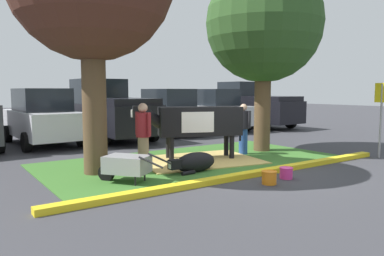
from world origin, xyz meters
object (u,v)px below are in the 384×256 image
at_px(pickup_truck_maroon, 251,106).
at_px(sedan_silver, 213,110).
at_px(shade_tree_right, 264,25).
at_px(pickup_truck_black, 108,111).
at_px(bucket_orange, 269,177).
at_px(cow_holstein, 196,122).
at_px(person_handler, 143,135).
at_px(person_visitor_near, 243,128).
at_px(parking_sign, 382,105).
at_px(wheelbarrow, 126,165).
at_px(bucket_pink, 286,173).
at_px(hatchback_white, 42,117).
at_px(sedan_blue, 169,112).
at_px(calf_lying, 195,162).

bearing_deg(pickup_truck_maroon, sedan_silver, -176.37).
relative_size(shade_tree_right, pickup_truck_black, 1.07).
relative_size(bucket_orange, pickup_truck_maroon, 0.06).
relative_size(cow_holstein, person_handler, 1.82).
bearing_deg(person_handler, bucket_orange, -58.13).
bearing_deg(sedan_silver, person_visitor_near, -120.73).
bearing_deg(parking_sign, pickup_truck_black, 119.50).
xyz_separation_m(wheelbarrow, bucket_orange, (2.40, -1.80, -0.24)).
bearing_deg(person_handler, shade_tree_right, 7.35).
bearing_deg(sedan_silver, bucket_orange, -121.82).
bearing_deg(wheelbarrow, pickup_truck_maroon, 34.83).
bearing_deg(sedan_silver, parking_sign, -94.80).
bearing_deg(bucket_pink, pickup_truck_black, 93.81).
bearing_deg(wheelbarrow, sedan_silver, 42.28).
relative_size(person_handler, parking_sign, 0.76).
bearing_deg(person_handler, person_visitor_near, 6.88).
distance_m(bucket_orange, hatchback_white, 9.09).
distance_m(parking_sign, sedan_silver, 8.84).
xyz_separation_m(bucket_pink, sedan_blue, (2.37, 8.93, 0.85)).
distance_m(parking_sign, bucket_pink, 4.49).
relative_size(shade_tree_right, sedan_blue, 1.31).
height_order(person_handler, parking_sign, parking_sign).
bearing_deg(hatchback_white, cow_holstein, -63.05).
height_order(calf_lying, person_visitor_near, person_visitor_near).
relative_size(calf_lying, person_handler, 0.79).
relative_size(wheelbarrow, sedan_silver, 0.32).
distance_m(bucket_orange, pickup_truck_maroon, 12.59).
relative_size(bucket_orange, pickup_truck_black, 0.06).
xyz_separation_m(cow_holstein, parking_sign, (4.58, -2.77, 0.45)).
relative_size(parking_sign, bucket_orange, 6.65).
height_order(calf_lying, bucket_orange, calf_lying).
distance_m(person_handler, pickup_truck_black, 6.59).
bearing_deg(pickup_truck_maroon, shade_tree_right, -131.39).
bearing_deg(calf_lying, hatchback_white, 104.99).
xyz_separation_m(cow_holstein, pickup_truck_black, (-0.27, 5.80, 0.04)).
relative_size(cow_holstein, bucket_pink, 9.87).
distance_m(person_handler, pickup_truck_maroon, 12.07).
bearing_deg(pickup_truck_black, hatchback_white, -174.86).
bearing_deg(bucket_pink, pickup_truck_maroon, 49.93).
xyz_separation_m(bucket_orange, pickup_truck_maroon, (8.40, 9.32, 0.97)).
bearing_deg(parking_sign, wheelbarrow, 168.88).
xyz_separation_m(person_visitor_near, pickup_truck_black, (-1.94, 5.93, 0.29)).
bearing_deg(person_handler, parking_sign, -18.67).
height_order(person_visitor_near, sedan_silver, sedan_silver).
height_order(parking_sign, bucket_orange, parking_sign).
distance_m(bucket_pink, hatchback_white, 9.17).
relative_size(bucket_pink, sedan_silver, 0.07).
relative_size(hatchback_white, sedan_blue, 1.00).
xyz_separation_m(wheelbarrow, hatchback_white, (-0.07, 6.90, 0.60)).
height_order(parking_sign, pickup_truck_black, pickup_truck_black).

